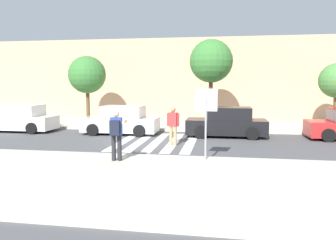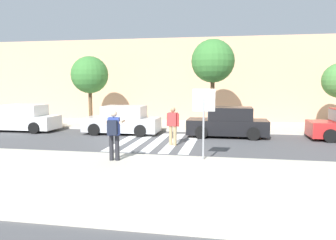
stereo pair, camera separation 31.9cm
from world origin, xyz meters
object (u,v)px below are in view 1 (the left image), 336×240
at_px(parked_car_white, 20,119).
at_px(parked_car_black, 227,123).
at_px(street_tree_center, 211,61).
at_px(photographer_with_backpack, 116,131).
at_px(pedestrian_crossing, 173,124).
at_px(stop_sign, 206,108).
at_px(parked_car_silver, 121,121).
at_px(street_tree_west, 87,75).

bearing_deg(parked_car_white, parked_car_black, 0.00).
bearing_deg(street_tree_center, parked_car_black, -67.20).
height_order(parked_car_black, street_tree_center, street_tree_center).
bearing_deg(street_tree_center, photographer_with_backpack, -107.88).
bearing_deg(pedestrian_crossing, stop_sign, -62.66).
bearing_deg(photographer_with_backpack, parked_car_silver, 105.93).
relative_size(parked_car_white, street_tree_west, 0.94).
xyz_separation_m(parked_car_white, parked_car_silver, (6.06, 0.00, 0.00)).
height_order(parked_car_silver, street_tree_west, street_tree_west).
distance_m(pedestrian_crossing, street_tree_center, 6.13).
relative_size(pedestrian_crossing, parked_car_white, 0.42).
relative_size(photographer_with_backpack, street_tree_center, 0.33).
distance_m(parked_car_white, street_tree_west, 4.85).
distance_m(street_tree_west, street_tree_center, 7.95).
relative_size(photographer_with_backpack, pedestrian_crossing, 1.00).
relative_size(pedestrian_crossing, street_tree_west, 0.39).
relative_size(parked_car_silver, parked_car_black, 1.00).
bearing_deg(parked_car_silver, photographer_with_backpack, -74.07).
bearing_deg(photographer_with_backpack, street_tree_center, 72.12).
distance_m(stop_sign, pedestrian_crossing, 3.58).
distance_m(parked_car_black, street_tree_center, 4.09).
relative_size(stop_sign, street_tree_center, 0.47).
relative_size(parked_car_white, parked_car_black, 1.00).
bearing_deg(stop_sign, photographer_with_backpack, -166.18).
distance_m(stop_sign, street_tree_center, 8.44).
bearing_deg(photographer_with_backpack, stop_sign, 13.82).
height_order(pedestrian_crossing, street_tree_center, street_tree_center).
xyz_separation_m(pedestrian_crossing, parked_car_black, (2.42, 2.87, -0.25)).
xyz_separation_m(stop_sign, street_tree_center, (-0.10, 8.16, 2.13)).
height_order(parked_car_silver, street_tree_center, street_tree_center).
bearing_deg(photographer_with_backpack, pedestrian_crossing, 69.97).
bearing_deg(parked_car_silver, street_tree_center, 24.93).
distance_m(parked_car_silver, parked_car_black, 5.71).
bearing_deg(pedestrian_crossing, street_tree_west, 138.19).
xyz_separation_m(stop_sign, parked_car_silver, (-4.88, 5.94, -1.19)).
bearing_deg(parked_car_black, parked_car_silver, 180.00).
height_order(photographer_with_backpack, street_tree_west, street_tree_west).
bearing_deg(parked_car_black, street_tree_west, 162.05).
xyz_separation_m(stop_sign, pedestrian_crossing, (-1.59, 3.07, -0.94)).
relative_size(stop_sign, photographer_with_backpack, 1.41).
bearing_deg(street_tree_center, stop_sign, -89.27).
relative_size(parked_car_silver, street_tree_center, 0.79).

